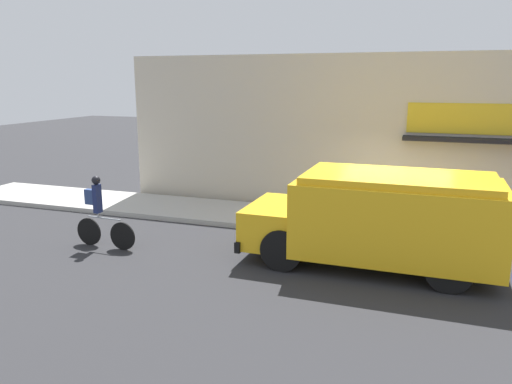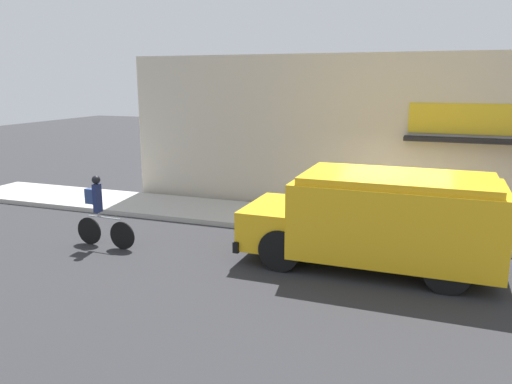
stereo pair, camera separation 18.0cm
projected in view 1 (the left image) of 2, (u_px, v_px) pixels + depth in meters
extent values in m
plane|color=#2B2B2D|center=(391.00, 244.00, 12.14)|extent=(70.00, 70.00, 0.00)
cube|color=#ADAAA3|center=(395.00, 228.00, 13.22)|extent=(28.00, 2.38, 0.14)
cube|color=beige|center=(404.00, 137.00, 14.16)|extent=(17.34, 0.18, 4.67)
cube|color=gold|center=(468.00, 119.00, 13.41)|extent=(3.15, 0.05, 0.83)
cube|color=black|center=(467.00, 140.00, 13.29)|extent=(3.30, 0.55, 0.10)
cube|color=yellow|center=(397.00, 218.00, 10.44)|extent=(4.17, 2.31, 1.56)
cube|color=yellow|center=(276.00, 222.00, 11.39)|extent=(1.18, 2.10, 0.86)
cube|color=yellow|center=(399.00, 178.00, 10.26)|extent=(3.83, 2.13, 0.14)
cube|color=black|center=(254.00, 233.00, 11.64)|extent=(0.15, 2.22, 0.24)
cube|color=red|center=(353.00, 196.00, 12.07)|extent=(0.03, 0.44, 0.44)
cylinder|color=black|center=(305.00, 225.00, 12.21)|extent=(0.89, 0.27, 0.89)
cylinder|color=black|center=(282.00, 250.00, 10.43)|extent=(0.89, 0.27, 0.89)
cylinder|color=black|center=(448.00, 239.00, 11.12)|extent=(0.89, 0.27, 0.89)
cylinder|color=black|center=(449.00, 270.00, 9.34)|extent=(0.89, 0.27, 0.89)
cylinder|color=black|center=(123.00, 236.00, 11.69)|extent=(0.67, 0.07, 0.67)
cylinder|color=black|center=(89.00, 232.00, 12.04)|extent=(0.67, 0.07, 0.67)
cylinder|color=#999EA3|center=(104.00, 218.00, 11.78)|extent=(0.93, 0.08, 0.04)
cylinder|color=#999EA3|center=(98.00, 215.00, 11.83)|extent=(0.04, 0.04, 0.12)
cube|color=navy|center=(97.00, 199.00, 11.74)|extent=(0.13, 0.21, 0.68)
sphere|color=black|center=(96.00, 180.00, 11.64)|extent=(0.20, 0.20, 0.20)
cube|color=navy|center=(91.00, 197.00, 11.80)|extent=(0.27, 0.15, 0.36)
cylinder|color=#2D5138|center=(331.00, 207.00, 13.70)|extent=(0.63, 0.63, 0.74)
cylinder|color=black|center=(332.00, 193.00, 13.62)|extent=(0.64, 0.64, 0.04)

